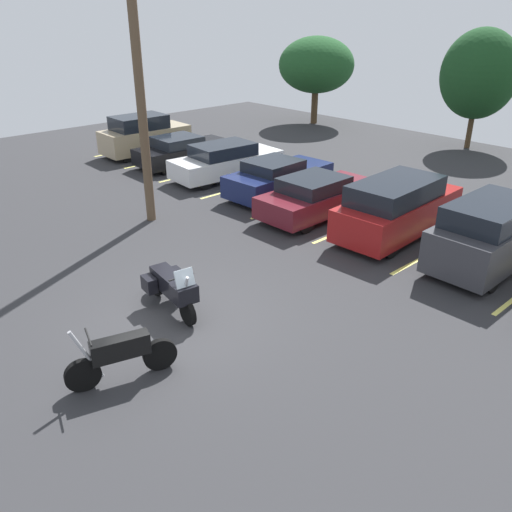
# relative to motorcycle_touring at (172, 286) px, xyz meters

# --- Properties ---
(ground) EXTENTS (44.00, 44.00, 0.10)m
(ground) POSITION_rel_motorcycle_touring_xyz_m (0.40, -0.22, -0.69)
(ground) COLOR #2D2D30
(motorcycle_touring) EXTENTS (2.27, 1.00, 1.35)m
(motorcycle_touring) POSITION_rel_motorcycle_touring_xyz_m (0.00, 0.00, 0.00)
(motorcycle_touring) COLOR black
(motorcycle_touring) RESTS_ON ground
(motorcycle_second) EXTENTS (0.82, 2.08, 1.33)m
(motorcycle_second) POSITION_rel_motorcycle_touring_xyz_m (1.46, -2.17, -0.08)
(motorcycle_second) COLOR black
(motorcycle_second) RESTS_ON ground
(parking_stripes) EXTENTS (25.35, 4.66, 0.01)m
(parking_stripes) POSITION_rel_motorcycle_touring_xyz_m (-1.77, 7.67, -0.63)
(parking_stripes) COLOR #EAE066
(parking_stripes) RESTS_ON ground
(car_tan) EXTENTS (1.85, 4.25, 1.88)m
(car_tan) POSITION_rel_motorcycle_touring_xyz_m (-13.13, 7.42, 0.28)
(car_tan) COLOR tan
(car_tan) RESTS_ON ground
(car_black) EXTENTS (1.91, 4.49, 1.33)m
(car_black) POSITION_rel_motorcycle_touring_xyz_m (-10.28, 7.67, 0.01)
(car_black) COLOR black
(car_black) RESTS_ON ground
(car_white) EXTENTS (2.10, 4.89, 1.45)m
(car_white) POSITION_rel_motorcycle_touring_xyz_m (-7.42, 7.81, 0.08)
(car_white) COLOR white
(car_white) RESTS_ON ground
(car_navy) EXTENTS (2.02, 4.48, 1.40)m
(car_navy) POSITION_rel_motorcycle_touring_xyz_m (-4.34, 7.80, 0.04)
(car_navy) COLOR navy
(car_navy) RESTS_ON ground
(car_maroon) EXTENTS (1.88, 4.63, 1.39)m
(car_maroon) POSITION_rel_motorcycle_touring_xyz_m (-1.90, 7.29, 0.04)
(car_maroon) COLOR maroon
(car_maroon) RESTS_ON ground
(car_red) EXTENTS (2.04, 4.85, 1.82)m
(car_red) POSITION_rel_motorcycle_touring_xyz_m (0.92, 7.74, 0.27)
(car_red) COLOR maroon
(car_red) RESTS_ON ground
(car_charcoal) EXTENTS (1.80, 4.57, 1.90)m
(car_charcoal) POSITION_rel_motorcycle_touring_xyz_m (3.87, 7.87, 0.30)
(car_charcoal) COLOR #38383D
(car_charcoal) RESTS_ON ground
(utility_pole) EXTENTS (1.62, 1.00, 8.83)m
(utility_pole) POSITION_rel_motorcycle_touring_xyz_m (-5.42, 2.84, 3.91)
(utility_pole) COLOR brown
(utility_pole) RESTS_ON ground
(tree_rear) EXTENTS (4.47, 4.47, 5.04)m
(tree_rear) POSITION_rel_motorcycle_touring_xyz_m (-12.67, 19.24, 2.77)
(tree_rear) COLOR #4C3823
(tree_rear) RESTS_ON ground
(tree_right) EXTENTS (3.67, 3.67, 5.71)m
(tree_right) POSITION_rel_motorcycle_touring_xyz_m (-3.11, 20.24, 2.94)
(tree_right) COLOR #4C3823
(tree_right) RESTS_ON ground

